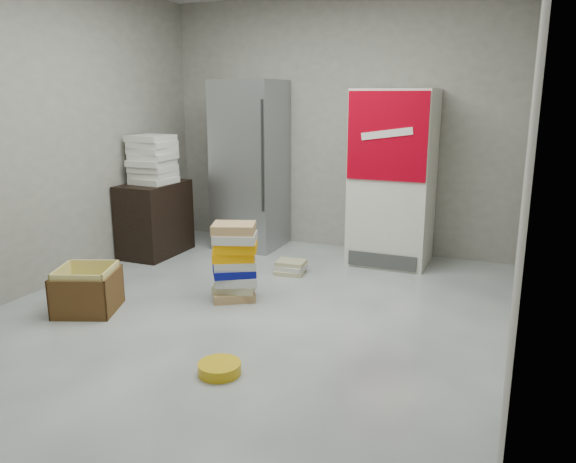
# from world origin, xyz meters

# --- Properties ---
(ground) EXTENTS (5.00, 5.00, 0.00)m
(ground) POSITION_xyz_m (0.00, 0.00, 0.00)
(ground) COLOR silver
(ground) RESTS_ON ground
(room_shell) EXTENTS (4.04, 5.04, 2.82)m
(room_shell) POSITION_xyz_m (0.00, 0.00, 1.80)
(room_shell) COLOR #A29C92
(room_shell) RESTS_ON ground
(steel_fridge) EXTENTS (0.70, 0.72, 1.90)m
(steel_fridge) POSITION_xyz_m (-0.90, 2.13, 0.95)
(steel_fridge) COLOR #9EA1A6
(steel_fridge) RESTS_ON ground
(coke_cooler) EXTENTS (0.80, 0.73, 1.80)m
(coke_cooler) POSITION_xyz_m (0.75, 2.12, 0.90)
(coke_cooler) COLOR silver
(coke_cooler) RESTS_ON ground
(wood_shelf) EXTENTS (0.50, 0.80, 0.80)m
(wood_shelf) POSITION_xyz_m (-1.73, 1.40, 0.40)
(wood_shelf) COLOR black
(wood_shelf) RESTS_ON ground
(supply_box_stack) EXTENTS (0.44, 0.44, 0.52)m
(supply_box_stack) POSITION_xyz_m (-1.72, 1.40, 1.06)
(supply_box_stack) COLOR silver
(supply_box_stack) RESTS_ON wood_shelf
(phonebook_stack_main) EXTENTS (0.48, 0.44, 0.68)m
(phonebook_stack_main) POSITION_xyz_m (-0.24, 0.47, 0.34)
(phonebook_stack_main) COLOR tan
(phonebook_stack_main) RESTS_ON ground
(phonebook_stack_side) EXTENTS (0.31, 0.28, 0.13)m
(phonebook_stack_side) POSITION_xyz_m (-0.07, 1.32, 0.06)
(phonebook_stack_side) COLOR tan
(phonebook_stack_side) RESTS_ON ground
(cardboard_box) EXTENTS (0.61, 0.61, 0.38)m
(cardboard_box) POSITION_xyz_m (-1.23, -0.24, 0.16)
(cardboard_box) COLOR yellow
(cardboard_box) RESTS_ON ground
(bucket_lid) EXTENTS (0.34, 0.34, 0.07)m
(bucket_lid) POSITION_xyz_m (0.30, -0.77, 0.04)
(bucket_lid) COLOR gold
(bucket_lid) RESTS_ON ground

